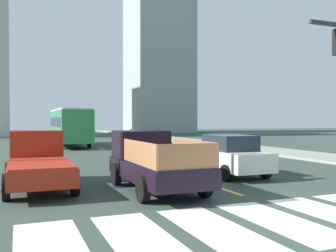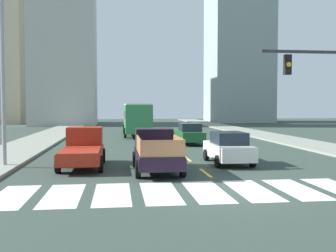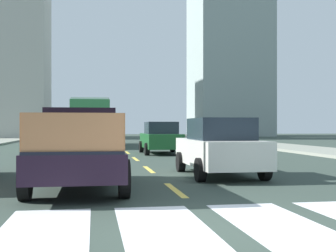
# 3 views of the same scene
# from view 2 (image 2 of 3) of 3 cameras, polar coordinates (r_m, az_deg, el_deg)

# --- Properties ---
(ground_plane) EXTENTS (160.00, 160.00, 0.00)m
(ground_plane) POSITION_cam_2_polar(r_m,az_deg,el_deg) (15.10, 8.68, -9.08)
(ground_plane) COLOR #313F37
(sidewalk_right) EXTENTS (3.89, 110.00, 0.15)m
(sidewalk_right) POSITION_cam_2_polar(r_m,az_deg,el_deg) (35.66, 17.80, -2.14)
(sidewalk_right) COLOR gray
(sidewalk_right) RESTS_ON ground
(sidewalk_left) EXTENTS (3.89, 110.00, 0.15)m
(sidewalk_left) POSITION_cam_2_polar(r_m,az_deg,el_deg) (33.08, -19.17, -2.55)
(sidewalk_left) COLOR gray
(sidewalk_left) RESTS_ON ground
(crosswalk_stripe_0) EXTENTS (1.29, 3.84, 0.01)m
(crosswalk_stripe_0) POSITION_cam_2_polar(r_m,az_deg,el_deg) (14.99, -21.21, -9.32)
(crosswalk_stripe_0) COLOR silver
(crosswalk_stripe_0) RESTS_ON ground
(crosswalk_stripe_1) EXTENTS (1.29, 3.84, 0.01)m
(crosswalk_stripe_1) POSITION_cam_2_polar(r_m,az_deg,el_deg) (14.67, -14.66, -9.48)
(crosswalk_stripe_1) COLOR silver
(crosswalk_stripe_1) RESTS_ON ground
(crosswalk_stripe_2) EXTENTS (1.29, 3.84, 0.01)m
(crosswalk_stripe_2) POSITION_cam_2_polar(r_m,az_deg,el_deg) (14.55, -7.90, -9.52)
(crosswalk_stripe_2) COLOR silver
(crosswalk_stripe_2) RESTS_ON ground
(crosswalk_stripe_3) EXTENTS (1.29, 3.84, 0.01)m
(crosswalk_stripe_3) POSITION_cam_2_polar(r_m,az_deg,el_deg) (14.62, -1.13, -9.43)
(crosswalk_stripe_3) COLOR silver
(crosswalk_stripe_3) RESTS_ON ground
(crosswalk_stripe_4) EXTENTS (1.29, 3.84, 0.01)m
(crosswalk_stripe_4) POSITION_cam_2_polar(r_m,az_deg,el_deg) (14.89, 5.49, -9.22)
(crosswalk_stripe_4) COLOR silver
(crosswalk_stripe_4) RESTS_ON ground
(crosswalk_stripe_5) EXTENTS (1.29, 3.84, 0.01)m
(crosswalk_stripe_5) POSITION_cam_2_polar(r_m,az_deg,el_deg) (15.35, 11.78, -8.90)
(crosswalk_stripe_5) COLOR silver
(crosswalk_stripe_5) RESTS_ON ground
(crosswalk_stripe_6) EXTENTS (1.29, 3.84, 0.01)m
(crosswalk_stripe_6) POSITION_cam_2_polar(r_m,az_deg,el_deg) (15.97, 17.63, -8.51)
(crosswalk_stripe_6) COLOR silver
(crosswalk_stripe_6) RESTS_ON ground
(lane_dash_0) EXTENTS (0.16, 2.40, 0.01)m
(lane_dash_0) POSITION_cam_2_polar(r_m,az_deg,el_deg) (18.91, 5.36, -6.62)
(lane_dash_0) COLOR #E1C34A
(lane_dash_0) RESTS_ON ground
(lane_dash_1) EXTENTS (0.16, 2.40, 0.01)m
(lane_dash_1) POSITION_cam_2_polar(r_m,az_deg,el_deg) (23.76, 2.75, -4.65)
(lane_dash_1) COLOR #E1C34A
(lane_dash_1) RESTS_ON ground
(lane_dash_2) EXTENTS (0.16, 2.40, 0.01)m
(lane_dash_2) POSITION_cam_2_polar(r_m,az_deg,el_deg) (28.67, 1.03, -3.35)
(lane_dash_2) COLOR #E1C34A
(lane_dash_2) RESTS_ON ground
(lane_dash_3) EXTENTS (0.16, 2.40, 0.01)m
(lane_dash_3) POSITION_cam_2_polar(r_m,az_deg,el_deg) (33.60, -0.18, -2.43)
(lane_dash_3) COLOR #E1C34A
(lane_dash_3) RESTS_ON ground
(lane_dash_4) EXTENTS (0.16, 2.40, 0.01)m
(lane_dash_4) POSITION_cam_2_polar(r_m,az_deg,el_deg) (38.55, -1.08, -1.74)
(lane_dash_4) COLOR #E1C34A
(lane_dash_4) RESTS_ON ground
(lane_dash_5) EXTENTS (0.16, 2.40, 0.01)m
(lane_dash_5) POSITION_cam_2_polar(r_m,az_deg,el_deg) (43.51, -1.77, -1.21)
(lane_dash_5) COLOR #E1C34A
(lane_dash_5) RESTS_ON ground
(lane_dash_6) EXTENTS (0.16, 2.40, 0.01)m
(lane_dash_6) POSITION_cam_2_polar(r_m,az_deg,el_deg) (48.48, -2.32, -0.79)
(lane_dash_6) COLOR #E1C34A
(lane_dash_6) RESTS_ON ground
(lane_dash_7) EXTENTS (0.16, 2.40, 0.01)m
(lane_dash_7) POSITION_cam_2_polar(r_m,az_deg,el_deg) (53.45, -2.77, -0.45)
(lane_dash_7) COLOR #E1C34A
(lane_dash_7) RESTS_ON ground
(pickup_stakebed) EXTENTS (2.18, 5.20, 1.96)m
(pickup_stakebed) POSITION_cam_2_polar(r_m,az_deg,el_deg) (19.43, -1.70, -3.57)
(pickup_stakebed) COLOR black
(pickup_stakebed) RESTS_ON ground
(pickup_dark) EXTENTS (2.18, 5.20, 1.96)m
(pickup_dark) POSITION_cam_2_polar(r_m,az_deg,el_deg) (21.21, -11.95, -3.13)
(pickup_dark) COLOR #9B2311
(pickup_dark) RESTS_ON ground
(city_bus) EXTENTS (2.72, 10.80, 3.32)m
(city_bus) POSITION_cam_2_polar(r_m,az_deg,el_deg) (42.00, -4.47, 1.30)
(city_bus) COLOR #337E46
(city_bus) RESTS_ON ground
(sedan_near_right) EXTENTS (2.02, 4.40, 1.72)m
(sedan_near_right) POSITION_cam_2_polar(r_m,az_deg,el_deg) (21.86, 8.54, -3.08)
(sedan_near_right) COLOR silver
(sedan_near_right) RESTS_ON ground
(sedan_far) EXTENTS (2.02, 4.40, 1.72)m
(sedan_far) POSITION_cam_2_polar(r_m,az_deg,el_deg) (32.53, 3.09, -1.09)
(sedan_far) COLOR #1D5929
(sedan_far) RESTS_ON ground
(streetlight_left) EXTENTS (2.20, 0.28, 9.00)m
(streetlight_left) POSITION_cam_2_polar(r_m,az_deg,el_deg) (21.83, -21.98, 7.54)
(streetlight_left) COLOR gray
(streetlight_left) RESTS_ON ground
(tower_tall_centre) EXTENTS (11.02, 11.42, 33.92)m
(tower_tall_centre) POSITION_cam_2_polar(r_m,az_deg,el_deg) (79.65, 9.97, 12.87)
(tower_tall_centre) COLOR #8B9C97
(tower_tall_centre) RESTS_ON ground
(block_mid_left) EXTENTS (9.97, 9.16, 35.31)m
(block_mid_left) POSITION_cam_2_polar(r_m,az_deg,el_deg) (68.10, -14.64, 15.13)
(block_mid_left) COLOR #B1B0A6
(block_mid_left) RESTS_ON ground
(block_mid_right) EXTENTS (8.60, 10.61, 31.42)m
(block_mid_right) POSITION_cam_2_polar(r_m,az_deg,el_deg) (78.93, -22.59, 11.86)
(block_mid_right) COLOR tan
(block_mid_right) RESTS_ON ground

